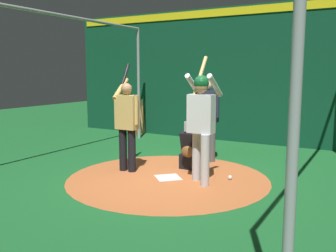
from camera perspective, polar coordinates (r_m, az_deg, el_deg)
The scene contains 11 objects.
ground_plane at distance 6.77m, azimuth 0.00°, elevation -7.98°, with size 26.87×26.87×0.00m, color #195B28.
dirt_circle at distance 6.77m, azimuth 0.00°, elevation -7.95°, with size 3.61×3.61×0.01m, color #B76033.
home_plate at distance 6.77m, azimuth 0.00°, elevation -7.88°, with size 0.42×0.42×0.01m, color white.
batter at distance 6.31m, azimuth 5.10°, elevation 1.26°, with size 0.68×0.49×2.17m.
catcher at distance 7.36m, azimuth 3.65°, elevation -3.65°, with size 0.58×0.40×0.96m.
umpire at distance 7.90m, azimuth 6.10°, elevation 1.62°, with size 0.22×0.49×1.75m.
visitor at distance 7.11m, azimuth -6.29°, elevation 0.83°, with size 0.55×0.51×2.06m.
back_wall at distance 10.27m, azimuth 11.46°, elevation 7.71°, with size 0.22×10.87×3.62m.
cage_frame at distance 6.51m, azimuth 0.00°, elevation 11.03°, with size 6.34×5.54×3.11m.
bat_rack at distance 11.54m, azimuth -4.27°, elevation 1.29°, with size 1.18×0.21×1.05m.
baseball_0 at distance 6.76m, azimuth 9.45°, elevation -7.75°, with size 0.07×0.07×0.07m, color white.
Camera 1 is at (5.66, 3.21, 1.90)m, focal length 39.90 mm.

